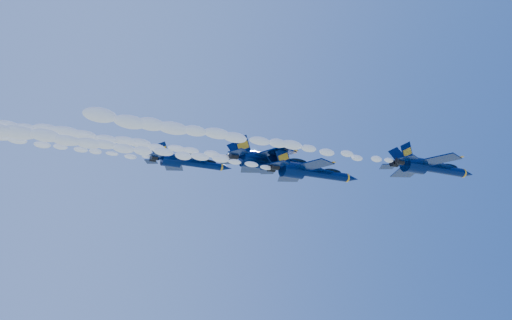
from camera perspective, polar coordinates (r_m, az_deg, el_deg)
name	(u,v)px	position (r m, az deg, el deg)	size (l,w,h in m)	color
jet_lead	(430,167)	(84.10, 19.26, -0.77)	(16.83, 13.80, 6.25)	#000F3C
smoke_trail_jet_lead	(262,141)	(66.87, 0.66, 2.19)	(45.58, 1.87, 1.69)	white
jet_second	(310,172)	(86.05, 6.19, -1.38)	(17.89, 14.68, 6.65)	#000F3C
smoke_trail_jet_second	(132,149)	(74.99, -13.98, 1.27)	(45.58, 1.99, 1.79)	white
jet_third	(273,162)	(88.91, 1.94, -0.21)	(19.82, 16.26, 7.37)	#000F3C
smoke_trail_jet_third	(91,137)	(79.87, -18.34, 2.51)	(45.58, 2.21, 1.99)	white
jet_fourth	(187,162)	(90.71, -7.85, -0.24)	(15.43, 12.66, 5.73)	#000F3C
smoke_trail_jet_fourth	(7,139)	(86.78, -26.60, 2.14)	(45.58, 1.72, 1.55)	white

